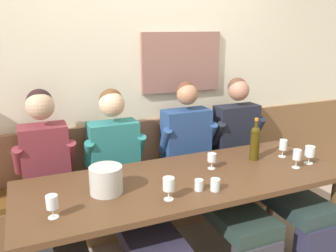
# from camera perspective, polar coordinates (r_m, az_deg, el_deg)

# --- Properties ---
(room_wall_back) EXTENTS (6.80, 0.12, 2.80)m
(room_wall_back) POSITION_cam_1_polar(r_m,az_deg,el_deg) (3.26, -4.60, 9.09)
(room_wall_back) COLOR beige
(room_wall_back) RESTS_ON ground
(wood_wainscot_panel) EXTENTS (6.80, 0.03, 0.93)m
(wood_wainscot_panel) POSITION_cam_1_polar(r_m,az_deg,el_deg) (3.45, -4.04, -6.61)
(wood_wainscot_panel) COLOR brown
(wood_wainscot_panel) RESTS_ON ground
(wall_bench) EXTENTS (2.66, 0.42, 0.94)m
(wall_bench) POSITION_cam_1_polar(r_m,az_deg,el_deg) (3.35, -2.78, -10.83)
(wall_bench) COLOR brown
(wall_bench) RESTS_ON ground
(dining_table) EXTENTS (2.36, 0.86, 0.74)m
(dining_table) POSITION_cam_1_polar(r_m,az_deg,el_deg) (2.58, 2.75, -9.92)
(dining_table) COLOR #51331E
(dining_table) RESTS_ON ground
(person_left_seat) EXTENTS (0.47, 1.32, 1.33)m
(person_left_seat) POSITION_cam_1_polar(r_m,az_deg,el_deg) (2.71, -18.60, -9.52)
(person_left_seat) COLOR #253233
(person_left_seat) RESTS_ON ground
(person_right_seat) EXTENTS (0.52, 1.32, 1.29)m
(person_right_seat) POSITION_cam_1_polar(r_m,az_deg,el_deg) (2.78, -6.88, -8.80)
(person_right_seat) COLOR #2D2430
(person_right_seat) RESTS_ON ground
(person_center_right_seat) EXTENTS (0.54, 1.31, 1.31)m
(person_center_right_seat) POSITION_cam_1_polar(r_m,az_deg,el_deg) (3.02, 5.95, -6.86)
(person_center_right_seat) COLOR #34313B
(person_center_right_seat) RESTS_ON ground
(person_center_left_seat) EXTENTS (0.54, 1.31, 1.32)m
(person_center_left_seat) POSITION_cam_1_polar(r_m,az_deg,el_deg) (3.30, 14.47, -5.34)
(person_center_left_seat) COLOR #282840
(person_center_left_seat) RESTS_ON ground
(ice_bucket) EXTENTS (0.22, 0.22, 0.18)m
(ice_bucket) POSITION_cam_1_polar(r_m,az_deg,el_deg) (2.33, -10.05, -8.61)
(ice_bucket) COLOR beige
(ice_bucket) RESTS_ON dining_table
(wine_bottle_green_tall) EXTENTS (0.08, 0.08, 0.35)m
(wine_bottle_green_tall) POSITION_cam_1_polar(r_m,az_deg,el_deg) (2.92, 13.98, -2.53)
(wine_bottle_green_tall) COLOR #3C2F0A
(wine_bottle_green_tall) RESTS_ON dining_table
(wine_glass_mid_right) EXTENTS (0.07, 0.07, 0.15)m
(wine_glass_mid_right) POSITION_cam_1_polar(r_m,az_deg,el_deg) (2.21, 0.10, -9.50)
(wine_glass_mid_right) COLOR silver
(wine_glass_mid_right) RESTS_ON dining_table
(wine_glass_mid_left) EXTENTS (0.08, 0.08, 0.14)m
(wine_glass_mid_left) POSITION_cam_1_polar(r_m,az_deg,el_deg) (2.98, 22.09, -3.92)
(wine_glass_mid_left) COLOR silver
(wine_glass_mid_left) RESTS_ON dining_table
(wine_glass_left_end) EXTENTS (0.06, 0.06, 0.15)m
(wine_glass_left_end) POSITION_cam_1_polar(r_m,az_deg,el_deg) (2.86, 20.27, -4.48)
(wine_glass_left_end) COLOR silver
(wine_glass_left_end) RESTS_ON dining_table
(wine_glass_right_end) EXTENTS (0.07, 0.07, 0.14)m
(wine_glass_right_end) POSITION_cam_1_polar(r_m,az_deg,el_deg) (2.12, -18.37, -11.75)
(wine_glass_right_end) COLOR silver
(wine_glass_right_end) RESTS_ON dining_table
(wine_glass_near_bucket) EXTENTS (0.06, 0.06, 0.15)m
(wine_glass_near_bucket) POSITION_cam_1_polar(r_m,az_deg,el_deg) (3.06, 18.24, -3.08)
(wine_glass_near_bucket) COLOR silver
(wine_glass_near_bucket) RESTS_ON dining_table
(wine_glass_center_rear) EXTENTS (0.07, 0.07, 0.12)m
(wine_glass_center_rear) POSITION_cam_1_polar(r_m,az_deg,el_deg) (2.69, 7.15, -5.24)
(wine_glass_center_rear) COLOR silver
(wine_glass_center_rear) RESTS_ON dining_table
(water_tumbler_left) EXTENTS (0.06, 0.06, 0.08)m
(water_tumbler_left) POSITION_cam_1_polar(r_m,az_deg,el_deg) (2.36, 5.12, -9.54)
(water_tumbler_left) COLOR silver
(water_tumbler_left) RESTS_ON dining_table
(water_tumbler_right) EXTENTS (0.06, 0.06, 0.08)m
(water_tumbler_right) POSITION_cam_1_polar(r_m,az_deg,el_deg) (2.37, 7.70, -9.46)
(water_tumbler_right) COLOR silver
(water_tumbler_right) RESTS_ON dining_table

